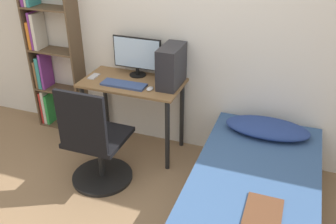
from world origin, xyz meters
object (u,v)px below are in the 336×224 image
at_px(office_chair, 96,148).
at_px(keyboard, 124,84).
at_px(bookshelf, 47,52).
at_px(bed, 252,202).
at_px(pc_tower, 171,66).
at_px(monitor, 137,55).

bearing_deg(office_chair, keyboard, 85.17).
relative_size(bookshelf, office_chair, 1.84).
relative_size(bed, pc_tower, 4.92).
bearing_deg(bookshelf, keyboard, -14.15).
height_order(bookshelf, pc_tower, bookshelf).
relative_size(bed, monitor, 3.76).
xyz_separation_m(bookshelf, office_chair, (0.97, -0.77, -0.50)).
height_order(bed, monitor, monitor).
height_order(office_chair, keyboard, office_chair).
bearing_deg(monitor, keyboard, -94.82).
xyz_separation_m(bed, monitor, (-1.30, 0.82, 0.74)).
bearing_deg(bookshelf, monitor, 0.69).
distance_m(office_chair, monitor, 0.98).
xyz_separation_m(bookshelf, pc_tower, (1.42, -0.09, 0.07)).
bearing_deg(monitor, bookshelf, -179.31).
bearing_deg(keyboard, pc_tower, 21.54).
bearing_deg(monitor, office_chair, -94.82).
relative_size(office_chair, pc_tower, 2.60).
bearing_deg(keyboard, bookshelf, 165.85).
height_order(bed, pc_tower, pc_tower).
bearing_deg(pc_tower, monitor, 164.93).
bearing_deg(bed, bookshelf, 160.82).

